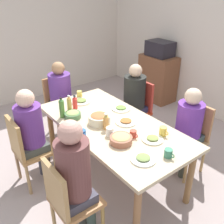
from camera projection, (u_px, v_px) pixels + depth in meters
name	position (u px, v px, depth m)	size (l,w,h in m)	color
ground_plane	(112.00, 174.00, 3.31)	(6.97, 6.97, 0.00)	#A49492
wall_left	(15.00, 34.00, 4.78)	(0.12, 5.00, 2.60)	beige
dining_table	(112.00, 130.00, 2.99)	(1.93, 0.96, 0.75)	#C9B28E
chair_0	(26.00, 148.00, 2.94)	(0.40, 0.40, 0.90)	#B17F4A
person_0	(31.00, 130.00, 2.89)	(0.30, 0.30, 1.21)	#373743
chair_1	(138.00, 107.00, 3.87)	(0.40, 0.40, 0.90)	#AD3419
person_1	(134.00, 96.00, 3.73)	(0.31, 0.31, 1.19)	#253C43
chair_2	(191.00, 135.00, 3.19)	(0.40, 0.40, 0.90)	tan
person_2	(188.00, 124.00, 3.06)	(0.31, 0.31, 1.15)	#404438
chair_3	(68.00, 199.00, 2.26)	(0.40, 0.40, 0.90)	#B37A49
person_3	(75.00, 174.00, 2.20)	(0.30, 0.30, 1.27)	#424742
chair_4	(59.00, 102.00, 4.01)	(0.40, 0.40, 0.90)	#B3784A
person_4	(61.00, 92.00, 3.86)	(0.32, 0.32, 1.18)	#434646
plate_0	(81.00, 101.00, 3.46)	(0.26, 0.26, 0.04)	silver
plate_1	(126.00, 122.00, 2.97)	(0.24, 0.24, 0.04)	silver
plate_2	(143.00, 158.00, 2.37)	(0.24, 0.24, 0.04)	white
plate_3	(121.00, 108.00, 3.27)	(0.23, 0.23, 0.04)	silver
plate_4	(153.00, 139.00, 2.65)	(0.22, 0.22, 0.04)	silver
bowl_0	(121.00, 139.00, 2.60)	(0.23, 0.23, 0.09)	#9C5C44
bowl_1	(99.00, 118.00, 2.94)	(0.25, 0.25, 0.12)	beige
bowl_2	(73.00, 115.00, 3.06)	(0.19, 0.19, 0.08)	#4C7549
cup_0	(82.00, 133.00, 2.70)	(0.12, 0.08, 0.08)	#2A5DA7
cup_1	(110.00, 132.00, 2.71)	(0.12, 0.08, 0.10)	white
cup_2	(168.00, 153.00, 2.39)	(0.11, 0.08, 0.08)	#3E8367
cup_3	(133.00, 134.00, 2.69)	(0.11, 0.07, 0.08)	#C64737
cup_4	(163.00, 131.00, 2.72)	(0.11, 0.08, 0.10)	#EAC54E
cup_5	(80.00, 94.00, 3.59)	(0.11, 0.07, 0.09)	#DFC653
bottle_0	(75.00, 103.00, 3.25)	(0.06, 0.06, 0.18)	red
bottle_1	(106.00, 122.00, 2.81)	(0.06, 0.06, 0.19)	#CE8F47
bottle_2	(62.00, 108.00, 3.04)	(0.06, 0.06, 0.26)	#4E8836
bottle_3	(69.00, 105.00, 3.14)	(0.06, 0.06, 0.23)	tan
side_cabinet	(157.00, 78.00, 5.16)	(0.70, 0.44, 0.90)	brown
microwave	(160.00, 49.00, 4.89)	(0.48, 0.36, 0.28)	black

